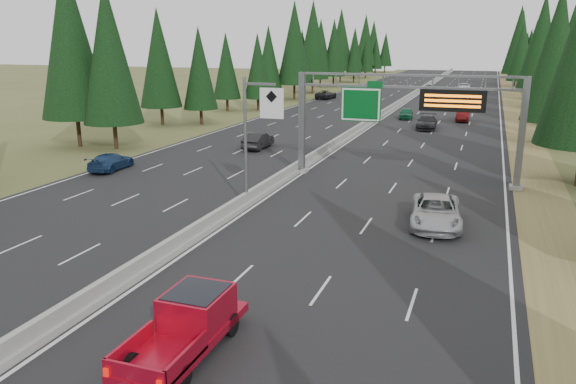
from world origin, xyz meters
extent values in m
cube|color=black|center=(0.00, 80.00, 0.04)|extent=(32.00, 260.00, 0.08)
cube|color=olive|center=(17.80, 80.00, 0.03)|extent=(3.60, 260.00, 0.06)
cube|color=#4A5628|center=(-17.80, 80.00, 0.03)|extent=(3.60, 260.00, 0.06)
cube|color=gray|center=(0.00, 80.00, 0.23)|extent=(0.70, 260.00, 0.30)
cube|color=gray|center=(0.00, 80.00, 0.63)|extent=(0.30, 260.00, 0.60)
cube|color=slate|center=(0.35, 35.00, 3.98)|extent=(0.45, 0.45, 7.80)
cube|color=gray|center=(0.35, 35.00, 0.23)|extent=(0.90, 0.90, 0.30)
cube|color=slate|center=(16.20, 35.00, 3.98)|extent=(0.45, 0.45, 7.80)
cube|color=gray|center=(16.20, 35.00, 0.23)|extent=(0.90, 0.90, 0.30)
cube|color=slate|center=(8.28, 35.00, 7.80)|extent=(15.85, 0.35, 0.16)
cube|color=slate|center=(8.28, 35.00, 6.96)|extent=(15.85, 0.35, 0.16)
cube|color=#054C19|center=(5.00, 34.75, 5.63)|extent=(3.00, 0.10, 2.50)
cube|color=silver|center=(5.00, 34.69, 5.63)|extent=(2.85, 0.02, 2.35)
cube|color=#054C19|center=(6.00, 34.75, 7.13)|extent=(1.10, 0.10, 0.45)
cube|color=black|center=(11.50, 34.70, 6.13)|extent=(4.50, 0.40, 1.50)
cube|color=orange|center=(11.50, 34.48, 6.48)|extent=(3.80, 0.02, 0.18)
cube|color=orange|center=(11.50, 34.48, 6.13)|extent=(3.80, 0.02, 0.18)
cube|color=orange|center=(11.50, 34.48, 5.78)|extent=(3.80, 0.02, 0.18)
cylinder|color=slate|center=(0.00, 25.00, 4.08)|extent=(0.20, 0.20, 8.00)
cube|color=gray|center=(0.00, 25.00, 0.18)|extent=(0.50, 0.50, 0.20)
cube|color=slate|center=(1.00, 25.00, 7.68)|extent=(2.00, 0.15, 0.15)
cube|color=silver|center=(1.80, 24.88, 6.58)|extent=(1.50, 0.06, 1.80)
cylinder|color=black|center=(19.61, 55.06, 1.24)|extent=(0.40, 0.40, 2.48)
cone|color=black|center=(19.61, 55.06, 8.99)|extent=(5.58, 5.58, 13.02)
cylinder|color=black|center=(20.78, 70.08, 1.06)|extent=(0.40, 0.40, 2.12)
cone|color=black|center=(20.78, 70.08, 7.69)|extent=(4.78, 4.78, 11.14)
cylinder|color=black|center=(23.94, 72.11, 1.25)|extent=(0.40, 0.40, 2.51)
cylinder|color=black|center=(20.59, 89.99, 1.39)|extent=(0.40, 0.40, 2.78)
cone|color=black|center=(20.59, 89.99, 10.07)|extent=(6.25, 6.25, 14.59)
cylinder|color=black|center=(24.59, 88.55, 1.28)|extent=(0.40, 0.40, 2.55)
cone|color=black|center=(24.59, 88.55, 9.26)|extent=(5.74, 5.74, 13.40)
cylinder|color=black|center=(20.48, 103.98, 1.10)|extent=(0.40, 0.40, 2.20)
cone|color=black|center=(20.48, 103.98, 7.98)|extent=(4.95, 4.95, 11.55)
cylinder|color=black|center=(23.68, 105.17, 1.40)|extent=(0.40, 0.40, 2.80)
cone|color=black|center=(23.68, 105.17, 10.17)|extent=(6.31, 6.31, 14.72)
cylinder|color=black|center=(19.13, 121.92, 1.11)|extent=(0.40, 0.40, 2.23)
cone|color=black|center=(19.13, 121.92, 8.07)|extent=(5.01, 5.01, 11.69)
cylinder|color=black|center=(24.55, 122.72, 1.10)|extent=(0.40, 0.40, 2.21)
cone|color=black|center=(24.55, 122.72, 8.01)|extent=(4.97, 4.97, 11.60)
cylinder|color=black|center=(19.03, 136.98, 1.46)|extent=(0.40, 0.40, 2.92)
cone|color=black|center=(19.03, 136.98, 10.60)|extent=(6.58, 6.58, 15.35)
cylinder|color=black|center=(24.71, 139.92, 1.14)|extent=(0.40, 0.40, 2.28)
cone|color=black|center=(24.71, 139.92, 8.28)|extent=(5.14, 5.14, 11.99)
cylinder|color=black|center=(20.17, 156.19, 1.17)|extent=(0.40, 0.40, 2.34)
cone|color=black|center=(20.17, 156.19, 8.48)|extent=(5.27, 5.27, 12.29)
cylinder|color=black|center=(24.80, 155.64, 1.06)|extent=(0.40, 0.40, 2.11)
cone|color=black|center=(24.80, 155.64, 7.65)|extent=(4.75, 4.75, 11.08)
cylinder|color=black|center=(20.69, 169.89, 1.51)|extent=(0.40, 0.40, 3.02)
cone|color=black|center=(20.69, 169.89, 10.93)|extent=(6.79, 6.79, 15.83)
cylinder|color=black|center=(23.34, 171.49, 1.11)|extent=(0.40, 0.40, 2.22)
cone|color=black|center=(23.34, 171.49, 8.04)|extent=(4.99, 4.99, 11.64)
cylinder|color=black|center=(20.48, 186.88, 1.20)|extent=(0.40, 0.40, 2.40)
cone|color=black|center=(20.48, 186.88, 8.68)|extent=(5.39, 5.39, 12.57)
cylinder|color=black|center=(23.18, 188.55, 1.06)|extent=(0.40, 0.40, 2.12)
cone|color=black|center=(23.18, 188.55, 7.67)|extent=(4.76, 4.76, 11.11)
cylinder|color=black|center=(-19.99, 38.90, 1.26)|extent=(0.40, 0.40, 2.52)
cone|color=black|center=(-19.99, 38.90, 9.14)|extent=(5.67, 5.67, 13.23)
cylinder|color=black|center=(-24.25, 38.84, 1.44)|extent=(0.40, 0.40, 2.87)
cone|color=black|center=(-24.25, 38.84, 10.42)|extent=(6.47, 6.47, 15.09)
cylinder|color=black|center=(-20.30, 56.89, 0.96)|extent=(0.40, 0.40, 1.92)
cone|color=black|center=(-20.30, 56.89, 6.96)|extent=(4.32, 4.32, 10.09)
cylinder|color=black|center=(-24.53, 54.54, 1.13)|extent=(0.40, 0.40, 2.27)
cone|color=black|center=(-24.53, 54.54, 8.22)|extent=(5.10, 5.10, 11.91)
cylinder|color=black|center=(-19.15, 72.84, 0.91)|extent=(0.40, 0.40, 1.83)
cone|color=black|center=(-19.15, 72.84, 6.63)|extent=(4.12, 4.12, 9.61)
cylinder|color=black|center=(-23.32, 70.75, 0.92)|extent=(0.40, 0.40, 1.85)
cone|color=black|center=(-23.32, 70.75, 6.69)|extent=(4.15, 4.15, 9.69)
cylinder|color=black|center=(-19.39, 90.33, 1.37)|extent=(0.40, 0.40, 2.74)
cone|color=black|center=(-19.39, 90.33, 9.94)|extent=(6.17, 6.17, 14.40)
cylinder|color=black|center=(-23.20, 87.52, 1.04)|extent=(0.40, 0.40, 2.07)
cone|color=black|center=(-23.20, 87.52, 7.51)|extent=(4.66, 4.66, 10.87)
cylinder|color=black|center=(-20.22, 103.99, 1.45)|extent=(0.40, 0.40, 2.89)
cone|color=black|center=(-20.22, 103.99, 10.49)|extent=(6.51, 6.51, 15.20)
cylinder|color=black|center=(-23.14, 105.98, 1.00)|extent=(0.40, 0.40, 2.01)
cone|color=black|center=(-23.14, 105.98, 7.28)|extent=(4.52, 4.52, 10.55)
cylinder|color=black|center=(-20.70, 121.80, 1.22)|extent=(0.40, 0.40, 2.44)
cone|color=black|center=(-20.70, 121.80, 8.83)|extent=(5.48, 5.48, 12.79)
cylinder|color=black|center=(-23.46, 120.40, 1.22)|extent=(0.40, 0.40, 2.44)
cone|color=black|center=(-23.46, 120.40, 8.84)|extent=(5.49, 5.49, 12.81)
cylinder|color=black|center=(-19.36, 136.51, 0.91)|extent=(0.40, 0.40, 1.82)
cone|color=black|center=(-19.36, 136.51, 6.62)|extent=(4.11, 4.11, 9.58)
cylinder|color=black|center=(-23.23, 137.84, 1.47)|extent=(0.40, 0.40, 2.94)
cone|color=black|center=(-23.23, 137.84, 10.67)|extent=(6.62, 6.62, 15.45)
cylinder|color=black|center=(-20.42, 155.84, 0.94)|extent=(0.40, 0.40, 1.88)
cone|color=black|center=(-20.42, 155.84, 6.83)|extent=(4.24, 4.24, 9.90)
cylinder|color=black|center=(-23.24, 153.44, 1.13)|extent=(0.40, 0.40, 2.26)
cone|color=black|center=(-23.24, 153.44, 8.19)|extent=(5.08, 5.08, 11.86)
cylinder|color=black|center=(-20.89, 172.38, 0.95)|extent=(0.40, 0.40, 1.90)
cone|color=black|center=(-20.89, 172.38, 6.88)|extent=(4.27, 4.27, 9.96)
cylinder|color=black|center=(-23.89, 170.56, 1.47)|extent=(0.40, 0.40, 2.94)
cone|color=black|center=(-23.89, 170.56, 10.67)|extent=(6.62, 6.62, 15.45)
cylinder|color=black|center=(-20.77, 188.32, 1.07)|extent=(0.40, 0.40, 2.13)
cone|color=black|center=(-20.77, 188.32, 7.73)|extent=(4.80, 4.80, 11.19)
cylinder|color=black|center=(-24.92, 188.03, 1.37)|extent=(0.40, 0.40, 2.75)
cone|color=black|center=(-24.92, 188.03, 9.95)|extent=(6.18, 6.18, 14.41)
imported|color=#ACACB0|center=(11.64, 24.88, 0.90)|extent=(3.30, 6.12, 1.63)
cylinder|color=black|center=(4.29, 6.46, 0.49)|extent=(0.31, 0.83, 0.83)
cylinder|color=black|center=(6.05, 6.46, 0.49)|extent=(0.31, 0.83, 0.83)
cylinder|color=black|center=(4.29, 9.86, 0.49)|extent=(0.31, 0.83, 0.83)
cylinder|color=black|center=(6.05, 9.86, 0.49)|extent=(0.31, 0.83, 0.83)
cube|color=maroon|center=(5.17, 8.21, 0.65)|extent=(2.06, 5.78, 0.31)
cube|color=maroon|center=(5.17, 9.14, 1.37)|extent=(1.96, 2.27, 1.14)
cube|color=black|center=(5.17, 9.14, 1.68)|extent=(1.75, 1.96, 0.57)
cube|color=maroon|center=(4.19, 6.66, 1.01)|extent=(0.10, 2.48, 0.62)
cube|color=maroon|center=(6.15, 6.66, 1.01)|extent=(0.10, 2.48, 0.62)
cube|color=maroon|center=(5.17, 5.43, 1.01)|extent=(2.06, 0.10, 0.62)
imported|color=#145838|center=(3.48, 70.18, 0.81)|extent=(2.15, 4.42, 1.46)
imported|color=#5A0C0E|center=(10.79, 70.36, 0.83)|extent=(1.59, 4.54, 1.49)
imported|color=black|center=(7.09, 61.82, 0.87)|extent=(2.49, 5.58, 1.59)
imported|color=white|center=(8.44, 119.30, 0.87)|extent=(2.82, 5.80, 1.59)
imported|color=black|center=(1.50, 115.75, 0.77)|extent=(1.91, 4.14, 1.37)
imported|color=black|center=(-6.88, 43.37, 0.86)|extent=(1.76, 4.79, 1.57)
imported|color=navy|center=(-14.42, 30.65, 0.77)|extent=(2.32, 4.90, 1.38)
imported|color=silver|center=(-1.77, 70.72, 0.89)|extent=(1.99, 4.80, 1.62)
imported|color=black|center=(-14.18, 92.88, 0.85)|extent=(3.03, 5.74, 1.54)
camera|label=1|loc=(13.96, -6.24, 10.10)|focal=35.00mm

